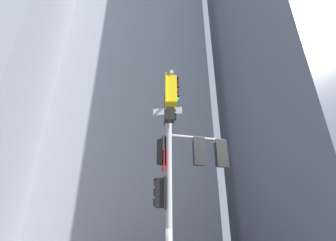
# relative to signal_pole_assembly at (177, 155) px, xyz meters

# --- Properties ---
(building_tower_right) EXTENTS (14.28, 14.28, 49.39)m
(building_tower_right) POSITION_rel_signal_pole_assembly_xyz_m (14.75, 8.24, 19.72)
(building_tower_right) COLOR slate
(building_tower_right) RESTS_ON ground
(building_mid_block) EXTENTS (18.00, 18.00, 52.57)m
(building_mid_block) POSITION_rel_signal_pole_assembly_xyz_m (-3.15, 21.52, 21.31)
(building_mid_block) COLOR #9399A3
(building_mid_block) RESTS_ON ground
(signal_pole_assembly) EXTENTS (3.04, 2.84, 8.17)m
(signal_pole_assembly) POSITION_rel_signal_pole_assembly_xyz_m (0.00, 0.00, 0.00)
(signal_pole_assembly) COLOR #B2B2B5
(signal_pole_assembly) RESTS_ON ground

